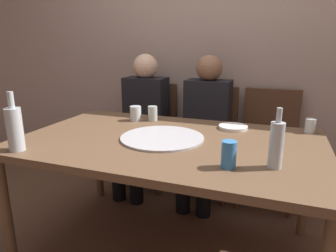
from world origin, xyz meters
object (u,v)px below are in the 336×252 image
Objects in this scene: dining_table at (169,150)px; wine_glass at (136,113)px; beer_bottle at (15,128)px; plate_stack at (233,127)px; wine_bottle at (276,144)px; tumbler_far at (153,113)px; pizza_tray at (162,138)px; tumbler_near at (310,126)px; guest_in_beanie at (205,122)px; chair_right at (269,139)px; guest_in_sweater at (142,117)px; chair_left at (149,127)px; chair_middle at (209,133)px; soda_can at (229,155)px.

dining_table is 0.51m from wine_glass.
plate_stack is at bearing 39.04° from beer_bottle.
wine_glass is at bearing 69.05° from beer_bottle.
plate_stack is (0.31, 0.35, 0.07)m from dining_table.
wine_bottle is 2.64× the size of tumbler_far.
tumbler_near is (0.80, 0.42, 0.04)m from pizza_tray.
wine_bottle is 0.23× the size of guest_in_beanie.
beer_bottle reaches higher than wine_bottle.
dining_table is at bearing 158.88° from wine_bottle.
chair_right is 0.77× the size of guest_in_beanie.
chair_right reaches higher than dining_table.
chair_right reaches higher than tumbler_near.
wine_bottle is at bearing 118.82° from guest_in_beanie.
beer_bottle is 0.82m from wine_glass.
dining_table is 6.32× the size of wine_bottle.
tumbler_near is at bearing 4.64° from wine_glass.
guest_in_sweater is (-1.05, -0.15, 0.13)m from chair_right.
wine_bottle is 0.23× the size of guest_in_sweater.
guest_in_beanie reaches higher than chair_right.
dining_table is 1.07m from chair_left.
wine_glass is (-0.11, -0.04, 0.00)m from tumbler_far.
wine_glass is 0.61m from guest_in_beanie.
guest_in_sweater reaches higher than pizza_tray.
guest_in_sweater reaches higher than chair_middle.
pizza_tray is 1.10m from chair_right.
plate_stack is at bearing -171.18° from tumbler_near.
chair_middle is (-0.73, 0.50, -0.26)m from tumbler_near.
guest_in_beanie reaches higher than soda_can.
chair_left reaches higher than pizza_tray.
chair_middle is at bearing 88.30° from dining_table.
chair_right is at bearing 92.58° from wine_bottle.
wine_bottle is 1.31m from chair_middle.
soda_can is at bearing 8.01° from beer_bottle.
tumbler_near is at bearing 73.68° from wine_bottle.
guest_in_beanie is at bearing 123.98° from plate_stack.
wine_bottle is 2.20× the size of soda_can.
chair_left is (-0.53, 0.92, -0.15)m from dining_table.
chair_left reaches higher than wine_glass.
guest_in_beanie is at bearing 84.91° from pizza_tray.
tumbler_near reaches higher than plate_stack.
guest_in_sweater is (-0.84, 0.42, -0.10)m from plate_stack.
guest_in_sweater is (-0.00, -0.15, 0.13)m from chair_left.
soda_can is (0.38, -0.29, 0.13)m from dining_table.
plate_stack is at bearing -2.07° from tumbler_far.
chair_right is 0.53m from guest_in_beanie.
wine_bottle reaches higher than tumbler_far.
beer_bottle reaches higher than tumbler_far.
chair_right is at bearing 83.47° from soda_can.
beer_bottle is 2.95× the size of wine_glass.
guest_in_sweater is at bearing 90.00° from chair_left.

